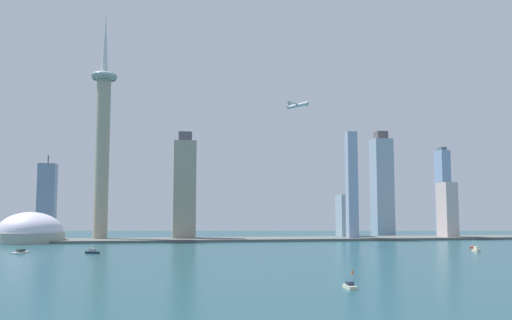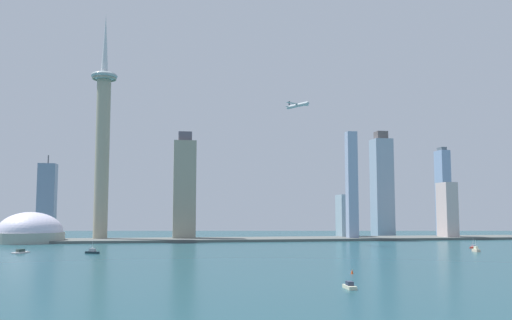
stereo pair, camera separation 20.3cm
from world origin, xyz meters
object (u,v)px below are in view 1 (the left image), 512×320
Objects in this scene: skyscraper_6 at (447,211)px; airplane at (298,105)px; skyscraper_1 at (184,189)px; boat_6 at (21,252)px; skyscraper_4 at (382,186)px; boat_0 at (92,252)px; observation_tower at (103,136)px; skyscraper_5 at (352,186)px; skyscraper_3 at (443,192)px; boat_1 at (350,286)px; boat_5 at (473,247)px; stadium_dome at (30,233)px; skyscraper_0 at (345,216)px; boat_3 at (476,250)px; channel_buoy_0 at (352,271)px; skyscraper_2 at (47,201)px.

airplane reaches higher than skyscraper_6.
boat_6 is (-144.71, -189.72, -63.03)m from skyscraper_1.
boat_0 is at bearing -144.09° from skyscraper_4.
skyscraper_1 is at bearing -1.43° from observation_tower.
skyscraper_6 is (132.08, 6.01, -31.55)m from skyscraper_5.
boat_0 is (-374.14, -270.95, -71.61)m from skyscraper_4.
skyscraper_3 is 606.28m from boat_6.
skyscraper_5 is at bearing -18.83° from boat_1.
skyscraper_3 is at bearing 34.96° from boat_5.
skyscraper_0 is at bearing 5.82° from stadium_dome.
boat_3 is at bearing -26.37° from stadium_dome.
boat_0 is 1.18× the size of boat_3.
boat_3 is 1.08× the size of boat_5.
airplane reaches higher than boat_0.
boat_1 is 275.95m from boat_3.
observation_tower is 22.64× the size of boat_0.
skyscraper_4 is at bearing 65.29° from channel_buoy_0.
boat_0 is 277.67m from boat_1.
skyscraper_0 is 254.45m from boat_3.
boat_0 reaches higher than boat_1.
boat_0 is 271.81m from airplane.
airplane is (265.30, 82.15, 152.13)m from boat_6.
boat_3 is (429.54, -313.91, -48.08)m from skyscraper_2.
skyscraper_6 is (126.26, -39.22, 7.72)m from skyscraper_0.
skyscraper_2 reaches higher than skyscraper_6.
skyscraper_4 is at bearing 35.82° from skyscraper_0.
skyscraper_2 is 6.17× the size of boat_6.
boat_5 is 267.75m from channel_buoy_0.
skyscraper_0 is 5.43× the size of boat_3.
skyscraper_5 is 13.85× the size of boat_5.
skyscraper_6 is at bearing -62.05° from skyscraper_4.
skyscraper_3 reaches higher than boat_1.
skyscraper_3 is 104.72m from skyscraper_4.
skyscraper_1 is 246.79m from boat_6.
boat_6 is at bearing 85.86° from boat_3.
skyscraper_2 is (-394.00, 63.43, 20.86)m from skyscraper_0.
airplane is (-169.67, -175.97, 80.22)m from skyscraper_4.
boat_0 is 1.21× the size of boat_1.
stadium_dome is 388.11m from skyscraper_5.
boat_6 is at bearing 40.57° from boat_1.
skyscraper_4 reaches higher than skyscraper_2.
skyscraper_0 is 0.52× the size of skyscraper_2.
skyscraper_6 is (441.65, -28.38, -92.47)m from observation_tower.
boat_0 is 0.40× the size of airplane.
skyscraper_4 reaches higher than boat_5.
boat_1 is at bearing -124.00° from skyscraper_6.
skyscraper_4 is 316.37m from boat_3.
boat_1 is (-278.73, -413.25, -35.50)m from skyscraper_6.
skyscraper_2 is 470.90m from skyscraper_4.
skyscraper_1 reaches higher than skyscraper_0.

